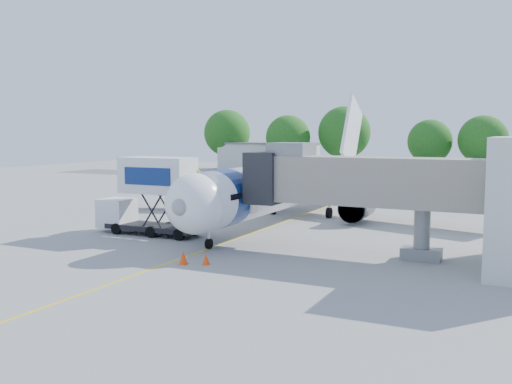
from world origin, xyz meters
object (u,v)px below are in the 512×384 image
at_px(jet_bridge, 346,181).
at_px(ground_tug, 125,252).
at_px(catering_hiloader, 150,196).
at_px(aircraft, 292,184).

xyz_separation_m(jet_bridge, ground_tug, (-9.96, -8.21, -3.64)).
bearing_deg(jet_bridge, catering_hiloader, -179.99).
bearing_deg(jet_bridge, ground_tug, -140.50).
distance_m(jet_bridge, ground_tug, 13.42).
distance_m(catering_hiloader, ground_tug, 9.49).
relative_size(aircraft, jet_bridge, 2.71).
xyz_separation_m(catering_hiloader, ground_tug, (4.30, -8.21, -2.05)).
bearing_deg(aircraft, jet_bridge, -54.30).
xyz_separation_m(aircraft, catering_hiloader, (-6.27, -11.12, -0.19)).
xyz_separation_m(aircraft, jet_bridge, (7.99, -11.12, 1.39)).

